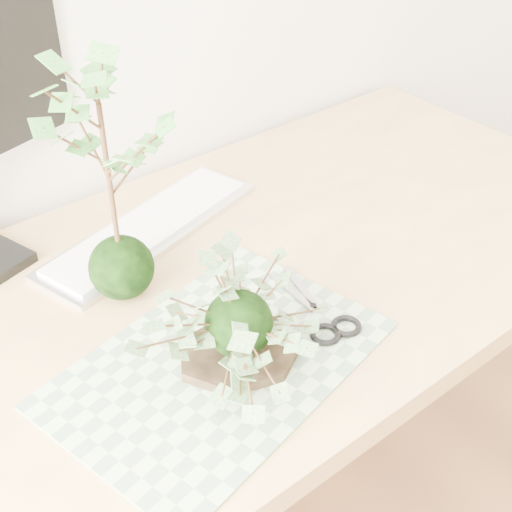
% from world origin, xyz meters
% --- Properties ---
extents(desk, '(1.60, 0.70, 0.74)m').
position_xyz_m(desk, '(-0.03, 1.23, 0.65)').
color(desk, tan).
rests_on(desk, ground_plane).
extents(cutting_mat, '(0.49, 0.38, 0.00)m').
position_xyz_m(cutting_mat, '(-0.11, 1.09, 0.74)').
color(cutting_mat, slate).
rests_on(cutting_mat, desk).
extents(stone_dish, '(0.22, 0.22, 0.01)m').
position_xyz_m(stone_dish, '(-0.08, 1.08, 0.75)').
color(stone_dish, black).
rests_on(stone_dish, cutting_mat).
extents(ivy_kokedama, '(0.31, 0.31, 0.18)m').
position_xyz_m(ivy_kokedama, '(-0.08, 1.08, 0.85)').
color(ivy_kokedama, black).
rests_on(ivy_kokedama, stone_dish).
extents(maple_kokedama, '(0.25, 0.25, 0.41)m').
position_xyz_m(maple_kokedama, '(-0.13, 1.30, 1.02)').
color(maple_kokedama, black).
rests_on(maple_kokedama, desk).
extents(keyboard, '(0.45, 0.23, 0.02)m').
position_xyz_m(keyboard, '(-0.01, 1.41, 0.75)').
color(keyboard, silver).
rests_on(keyboard, desk).
extents(scissors, '(0.09, 0.18, 0.01)m').
position_xyz_m(scissors, '(0.06, 1.05, 0.75)').
color(scissors, gray).
rests_on(scissors, cutting_mat).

